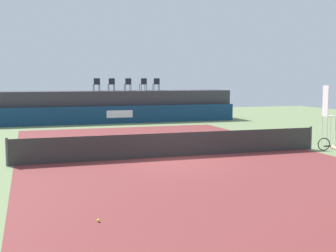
# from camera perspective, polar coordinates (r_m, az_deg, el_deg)

# --- Properties ---
(ground_plane) EXTENTS (48.00, 48.00, 0.00)m
(ground_plane) POSITION_cam_1_polar(r_m,az_deg,el_deg) (20.23, -1.78, -2.56)
(ground_plane) COLOR #6B7F51
(court_inner) EXTENTS (12.00, 22.00, 0.00)m
(court_inner) POSITION_cam_1_polar(r_m,az_deg,el_deg) (17.40, 0.93, -3.97)
(court_inner) COLOR maroon
(court_inner) RESTS_ON ground
(sponsor_wall) EXTENTS (18.00, 0.22, 1.20)m
(sponsor_wall) POSITION_cam_1_polar(r_m,az_deg,el_deg) (30.33, -7.23, 1.42)
(sponsor_wall) COLOR navy
(sponsor_wall) RESTS_ON ground
(spectator_platform) EXTENTS (18.00, 2.80, 2.20)m
(spectator_platform) POSITION_cam_1_polar(r_m,az_deg,el_deg) (32.07, -7.83, 2.56)
(spectator_platform) COLOR #38383D
(spectator_platform) RESTS_ON ground
(spectator_chair_far_left) EXTENTS (0.45, 0.45, 0.89)m
(spectator_chair_far_left) POSITION_cam_1_polar(r_m,az_deg,el_deg) (31.66, -9.18, 5.38)
(spectator_chair_far_left) COLOR #1E232D
(spectator_chair_far_left) RESTS_ON spectator_platform
(spectator_chair_left) EXTENTS (0.44, 0.44, 0.89)m
(spectator_chair_left) POSITION_cam_1_polar(r_m,az_deg,el_deg) (32.17, -7.29, 5.42)
(spectator_chair_left) COLOR #1E232D
(spectator_chair_left) RESTS_ON spectator_platform
(spectator_chair_center) EXTENTS (0.45, 0.45, 0.89)m
(spectator_chair_center) POSITION_cam_1_polar(r_m,az_deg,el_deg) (31.97, -5.19, 5.44)
(spectator_chair_center) COLOR #1E232D
(spectator_chair_center) RESTS_ON spectator_platform
(spectator_chair_right) EXTENTS (0.46, 0.46, 0.89)m
(spectator_chair_right) POSITION_cam_1_polar(r_m,az_deg,el_deg) (32.32, -3.19, 5.46)
(spectator_chair_right) COLOR #1E232D
(spectator_chair_right) RESTS_ON spectator_platform
(spectator_chair_far_right) EXTENTS (0.47, 0.47, 0.89)m
(spectator_chair_far_right) POSITION_cam_1_polar(r_m,az_deg,el_deg) (32.80, -1.51, 5.48)
(spectator_chair_far_right) COLOR #1E232D
(spectator_chair_far_right) RESTS_ON spectator_platform
(umpire_chair) EXTENTS (0.49, 0.49, 2.76)m
(umpire_chair) POSITION_cam_1_polar(r_m,az_deg,el_deg) (20.54, 19.81, 1.67)
(umpire_chair) COLOR white
(umpire_chair) RESTS_ON ground
(tennis_net) EXTENTS (12.40, 0.02, 0.95)m
(tennis_net) POSITION_cam_1_polar(r_m,az_deg,el_deg) (17.33, 0.94, -2.43)
(tennis_net) COLOR #2D2D2D
(tennis_net) RESTS_ON ground
(net_post_near) EXTENTS (0.10, 0.10, 1.00)m
(net_post_near) POSITION_cam_1_polar(r_m,az_deg,el_deg) (16.45, -20.03, -3.17)
(net_post_near) COLOR #4C4C51
(net_post_near) RESTS_ON ground
(net_post_far) EXTENTS (0.10, 0.10, 1.00)m
(net_post_far) POSITION_cam_1_polar(r_m,az_deg,el_deg) (20.16, 17.89, -1.45)
(net_post_far) COLOR #4C4C51
(net_post_far) RESTS_ON ground
(tennis_ball) EXTENTS (0.07, 0.07, 0.07)m
(tennis_ball) POSITION_cam_1_polar(r_m,az_deg,el_deg) (9.75, -8.95, -11.92)
(tennis_ball) COLOR #D8EA33
(tennis_ball) RESTS_ON court_inner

